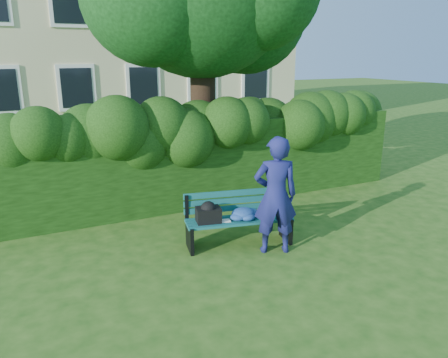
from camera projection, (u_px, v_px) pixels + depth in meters
name	position (u px, v px, depth m)	size (l,w,h in m)	color
ground	(239.00, 239.00, 7.70)	(80.00, 80.00, 0.00)	#224D13
hedge	(192.00, 163.00, 9.36)	(10.00, 1.00, 1.80)	black
park_bench	(234.00, 217.00, 7.36)	(1.87, 0.91, 0.89)	#105453
man_reading	(275.00, 195.00, 6.98)	(0.71, 0.46, 1.93)	navy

